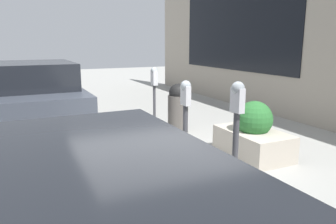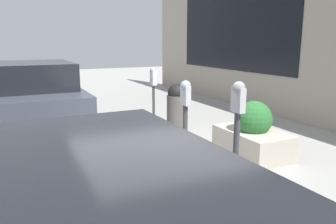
{
  "view_description": "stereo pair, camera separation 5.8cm",
  "coord_description": "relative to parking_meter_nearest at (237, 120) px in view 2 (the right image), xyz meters",
  "views": [
    {
      "loc": [
        -4.51,
        1.95,
        1.99
      ],
      "look_at": [
        0.0,
        -0.14,
        0.92
      ],
      "focal_mm": 35.0,
      "sensor_mm": 36.0,
      "label": 1
    },
    {
      "loc": [
        -4.49,
        2.01,
        1.99
      ],
      "look_at": [
        0.0,
        -0.14,
        0.92
      ],
      "focal_mm": 35.0,
      "sensor_mm": 36.0,
      "label": 2
    }
  ],
  "objects": [
    {
      "name": "ground_plane",
      "position": [
        1.24,
        0.52,
        -1.03
      ],
      "size": [
        40.0,
        40.0,
        0.0
      ],
      "primitive_type": "plane",
      "color": "#999993"
    },
    {
      "name": "curb_strip",
      "position": [
        1.24,
        0.6,
        -1.01
      ],
      "size": [
        19.0,
        0.16,
        0.04
      ],
      "color": "gray",
      "rests_on": "ground_plane"
    },
    {
      "name": "parking_meter_nearest",
      "position": [
        0.0,
        0.0,
        0.0
      ],
      "size": [
        0.19,
        0.17,
        1.51
      ],
      "color": "#38383D",
      "rests_on": "ground_plane"
    },
    {
      "name": "parking_meter_second",
      "position": [
        1.26,
        0.06,
        -0.07
      ],
      "size": [
        0.2,
        0.17,
        1.39
      ],
      "color": "#38383D",
      "rests_on": "ground_plane"
    },
    {
      "name": "parking_meter_middle",
      "position": [
        2.48,
        0.09,
        0.08
      ],
      "size": [
        0.15,
        0.13,
        1.52
      ],
      "color": "#38383D",
      "rests_on": "ground_plane"
    },
    {
      "name": "planter_box",
      "position": [
        1.12,
        -1.22,
        -0.65
      ],
      "size": [
        1.33,
        0.82,
        0.99
      ],
      "color": "#B2A899",
      "rests_on": "ground_plane"
    },
    {
      "name": "parked_car_middle",
      "position": [
        4.25,
        2.19,
        -0.2
      ],
      "size": [
        3.84,
        1.98,
        1.57
      ],
      "rotation": [
        0.0,
        0.0,
        0.01
      ],
      "color": "#383D47",
      "rests_on": "ground_plane"
    },
    {
      "name": "trash_bin",
      "position": [
        3.06,
        -0.71,
        -0.47
      ],
      "size": [
        0.45,
        0.45,
        1.09
      ],
      "color": "#514C47",
      "rests_on": "ground_plane"
    }
  ]
}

